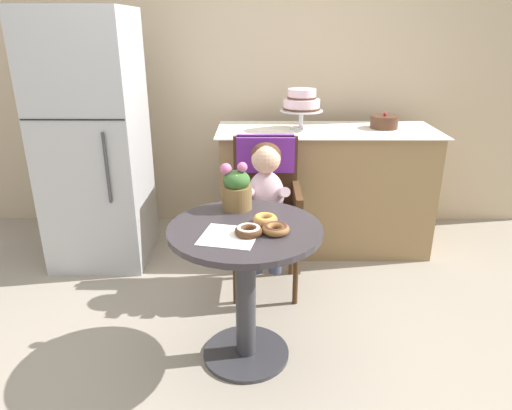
{
  "coord_description": "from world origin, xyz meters",
  "views": [
    {
      "loc": [
        0.06,
        -1.96,
        1.59
      ],
      "look_at": [
        0.05,
        0.15,
        0.77
      ],
      "focal_mm": 32.54,
      "sensor_mm": 36.0,
      "label": 1
    }
  ],
  "objects": [
    {
      "name": "ground_plane",
      "position": [
        0.0,
        0.0,
        0.0
      ],
      "size": [
        8.0,
        8.0,
        0.0
      ],
      "primitive_type": "plane",
      "color": "gray"
    },
    {
      "name": "donut_side",
      "position": [
        0.02,
        -0.09,
        0.74
      ],
      "size": [
        0.12,
        0.12,
        0.04
      ],
      "color": "#4C2D19",
      "rests_on": "cafe_table"
    },
    {
      "name": "display_counter",
      "position": [
        0.55,
        1.3,
        0.45
      ],
      "size": [
        1.56,
        0.62,
        0.9
      ],
      "color": "#93754C",
      "rests_on": "ground"
    },
    {
      "name": "donut_mid",
      "position": [
        0.09,
        0.04,
        0.74
      ],
      "size": [
        0.12,
        0.12,
        0.04
      ],
      "color": "#AD7542",
      "rests_on": "cafe_table"
    },
    {
      "name": "refrigerator",
      "position": [
        -1.05,
        1.1,
        0.85
      ],
      "size": [
        0.64,
        0.63,
        1.7
      ],
      "color": "#B7BABF",
      "rests_on": "ground"
    },
    {
      "name": "paper_napkin",
      "position": [
        -0.07,
        -0.11,
        0.72
      ],
      "size": [
        0.28,
        0.28,
        0.0
      ],
      "primitive_type": "cube",
      "rotation": [
        0.0,
        0.0,
        -0.21
      ],
      "color": "white",
      "rests_on": "cafe_table"
    },
    {
      "name": "round_layer_cake",
      "position": [
        0.96,
        1.35,
        0.94
      ],
      "size": [
        0.2,
        0.2,
        0.11
      ],
      "color": "#4C2D1E",
      "rests_on": "display_counter"
    },
    {
      "name": "wicker_chair",
      "position": [
        0.11,
        0.75,
        0.64
      ],
      "size": [
        0.42,
        0.45,
        0.95
      ],
      "rotation": [
        0.0,
        0.0,
        0.05
      ],
      "color": "#472D19",
      "rests_on": "ground"
    },
    {
      "name": "back_wall",
      "position": [
        0.0,
        1.85,
        1.35
      ],
      "size": [
        4.8,
        0.1,
        2.7
      ],
      "primitive_type": "cube",
      "color": "#C1AD8E",
      "rests_on": "ground"
    },
    {
      "name": "flower_vase",
      "position": [
        -0.05,
        0.23,
        0.83
      ],
      "size": [
        0.16,
        0.15,
        0.24
      ],
      "color": "brown",
      "rests_on": "cafe_table"
    },
    {
      "name": "donut_front",
      "position": [
        0.14,
        -0.07,
        0.74
      ],
      "size": [
        0.12,
        0.12,
        0.04
      ],
      "color": "#936033",
      "rests_on": "cafe_table"
    },
    {
      "name": "tiered_cake_stand",
      "position": [
        0.36,
        1.3,
        1.09
      ],
      "size": [
        0.3,
        0.3,
        0.28
      ],
      "color": "silver",
      "rests_on": "display_counter"
    },
    {
      "name": "seated_child",
      "position": [
        0.11,
        0.6,
        0.68
      ],
      "size": [
        0.27,
        0.32,
        0.73
      ],
      "color": "silver",
      "rests_on": "ground"
    },
    {
      "name": "cafe_table",
      "position": [
        0.0,
        0.0,
        0.51
      ],
      "size": [
        0.72,
        0.72,
        0.72
      ],
      "color": "#332D33",
      "rests_on": "ground"
    }
  ]
}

